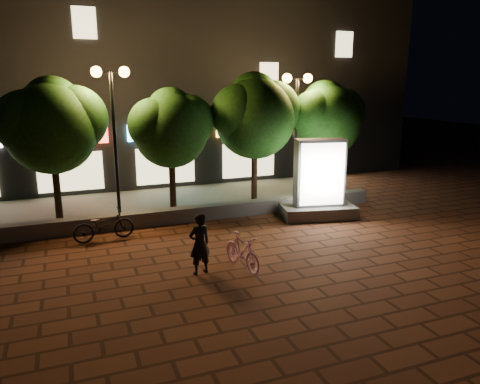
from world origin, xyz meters
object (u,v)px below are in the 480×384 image
tree_left (52,123)px  tree_right (255,113)px  rider (200,244)px  street_lamp_left (112,104)px  street_lamp_right (297,104)px  scooter_pink (242,251)px  tree_mid (171,125)px  scooter_parked (104,225)px  ad_kiosk (319,186)px  tree_far_right (327,116)px

tree_left → tree_right: (7.30, 0.00, 0.12)m
rider → tree_right: bearing=-137.1°
street_lamp_left → street_lamp_right: size_ratio=1.04×
scooter_pink → rider: bearing=163.2°
street_lamp_left → scooter_pink: street_lamp_left is taller
tree_mid → scooter_pink: size_ratio=2.85×
street_lamp_left → tree_left: bearing=172.3°
scooter_pink → scooter_parked: scooter_parked is taller
street_lamp_right → rider: street_lamp_right is taller
tree_left → street_lamp_left: (1.95, -0.26, 0.58)m
street_lamp_right → tree_right: bearing=170.9°
street_lamp_right → scooter_parked: (-7.71, -2.20, -3.41)m
street_lamp_left → scooter_pink: (2.46, -5.75, -3.55)m
street_lamp_right → scooter_pink: 8.09m
tree_left → ad_kiosk: size_ratio=1.73×
tree_left → ad_kiosk: bearing=-17.2°
tree_mid → tree_far_right: tree_far_right is taller
scooter_parked → street_lamp_left: bearing=-25.0°
tree_left → tree_far_right: tree_left is taller
tree_left → tree_right: bearing=0.0°
tree_left → ad_kiosk: (8.64, -2.68, -2.30)m
tree_right → street_lamp_left: (-5.36, -0.26, 0.46)m
tree_far_right → scooter_parked: tree_far_right is taller
street_lamp_left → tree_far_right: bearing=1.8°
street_lamp_left → rider: size_ratio=3.24×
rider → street_lamp_right: bearing=-148.0°
tree_right → ad_kiosk: size_ratio=1.79×
tree_mid → street_lamp_left: (-2.05, -0.26, 0.81)m
tree_far_right → scooter_parked: (-9.27, -2.46, -2.88)m
scooter_parked → scooter_pink: bearing=-145.2°
tree_left → tree_mid: tree_left is taller
street_lamp_right → scooter_parked: 8.72m
tree_left → street_lamp_left: 2.05m
ad_kiosk → tree_left: bearing=162.8°
tree_mid → scooter_pink: 6.62m
tree_left → tree_mid: bearing=-0.0°
street_lamp_right → scooter_pink: bearing=-128.3°
scooter_parked → tree_left: bearing=19.5°
street_lamp_right → scooter_parked: street_lamp_right is taller
ad_kiosk → scooter_parked: size_ratio=1.54×
street_lamp_left → rider: 6.65m
scooter_parked → ad_kiosk: bearing=-98.7°
rider → street_lamp_left: bearing=-89.6°
tree_mid → rider: 6.43m
tree_far_right → rider: bearing=-140.6°
scooter_pink → tree_far_right: bearing=33.0°
street_lamp_left → ad_kiosk: street_lamp_left is taller
tree_mid → street_lamp_right: bearing=-3.0°
tree_right → rider: (-4.01, -5.92, -2.77)m
scooter_pink → scooter_parked: size_ratio=0.86×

